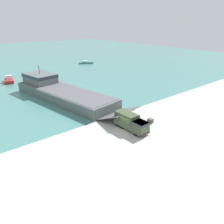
# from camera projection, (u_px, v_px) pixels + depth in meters

# --- Properties ---
(ground_plane) EXTENTS (240.00, 240.00, 0.00)m
(ground_plane) POSITION_uv_depth(u_px,v_px,m) (125.00, 129.00, 40.41)
(ground_plane) COLOR #B7B5AD
(landing_craft) EXTENTS (13.25, 37.41, 7.39)m
(landing_craft) POSITION_uv_depth(u_px,v_px,m) (59.00, 91.00, 56.61)
(landing_craft) COLOR #56605B
(landing_craft) RESTS_ON ground_plane
(military_truck) EXTENTS (2.37, 7.10, 2.97)m
(military_truck) POSITION_uv_depth(u_px,v_px,m) (131.00, 122.00, 39.81)
(military_truck) COLOR #475638
(military_truck) RESTS_ON ground_plane
(soldier_on_ramp) EXTENTS (0.49, 0.37, 1.65)m
(soldier_on_ramp) POSITION_uv_depth(u_px,v_px,m) (139.00, 118.00, 42.84)
(soldier_on_ramp) COLOR #566042
(soldier_on_ramp) RESTS_ON ground_plane
(moored_boat_a) EXTENTS (4.12, 6.22, 2.18)m
(moored_boat_a) POSITION_uv_depth(u_px,v_px,m) (9.00, 80.00, 71.15)
(moored_boat_a) COLOR #B22323
(moored_boat_a) RESTS_ON ground_plane
(moored_boat_b) EXTENTS (6.73, 4.76, 1.33)m
(moored_boat_b) POSITION_uv_depth(u_px,v_px,m) (86.00, 63.00, 102.38)
(moored_boat_b) COLOR #2D7060
(moored_boat_b) RESTS_ON ground_plane
(mooring_bollard) EXTENTS (0.26, 0.26, 0.73)m
(mooring_bollard) POSITION_uv_depth(u_px,v_px,m) (134.00, 108.00, 49.02)
(mooring_bollard) COLOR #333338
(mooring_bollard) RESTS_ON ground_plane
(cargo_crate) EXTENTS (1.03, 1.17, 0.85)m
(cargo_crate) POSITION_uv_depth(u_px,v_px,m) (150.00, 121.00, 42.86)
(cargo_crate) COLOR #4C4738
(cargo_crate) RESTS_ON ground_plane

